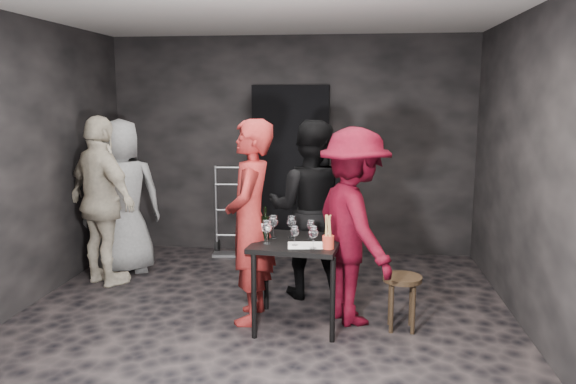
# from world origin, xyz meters

# --- Properties ---
(floor) EXTENTS (4.50, 5.00, 0.02)m
(floor) POSITION_xyz_m (0.00, 0.00, 0.00)
(floor) COLOR black
(floor) RESTS_ON ground
(ceiling) EXTENTS (4.50, 5.00, 0.02)m
(ceiling) POSITION_xyz_m (0.00, 0.00, 2.70)
(ceiling) COLOR silver
(ceiling) RESTS_ON ground
(wall_back) EXTENTS (4.50, 0.04, 2.70)m
(wall_back) POSITION_xyz_m (0.00, 2.50, 1.35)
(wall_back) COLOR black
(wall_back) RESTS_ON ground
(wall_front) EXTENTS (4.50, 0.04, 2.70)m
(wall_front) POSITION_xyz_m (0.00, -2.50, 1.35)
(wall_front) COLOR black
(wall_front) RESTS_ON ground
(wall_left) EXTENTS (0.04, 5.00, 2.70)m
(wall_left) POSITION_xyz_m (-2.25, 0.00, 1.35)
(wall_left) COLOR black
(wall_left) RESTS_ON ground
(wall_right) EXTENTS (0.04, 5.00, 2.70)m
(wall_right) POSITION_xyz_m (2.25, 0.00, 1.35)
(wall_right) COLOR black
(wall_right) RESTS_ON ground
(doorway) EXTENTS (0.95, 0.10, 2.10)m
(doorway) POSITION_xyz_m (0.00, 2.44, 1.05)
(doorway) COLOR black
(doorway) RESTS_ON ground
(wallbox_upper) EXTENTS (0.12, 0.06, 0.12)m
(wallbox_upper) POSITION_xyz_m (0.85, 2.45, 1.45)
(wallbox_upper) COLOR #B7B7B2
(wallbox_upper) RESTS_ON wall_back
(wallbox_lower) EXTENTS (0.10, 0.06, 0.14)m
(wallbox_lower) POSITION_xyz_m (1.05, 2.45, 1.40)
(wallbox_lower) COLOR #B7B7B2
(wallbox_lower) RESTS_ON wall_back
(hand_truck) EXTENTS (0.37, 0.32, 1.11)m
(hand_truck) POSITION_xyz_m (-0.76, 2.25, 0.21)
(hand_truck) COLOR #B2B2B7
(hand_truck) RESTS_ON floor
(tasting_table) EXTENTS (0.72, 0.72, 0.75)m
(tasting_table) POSITION_xyz_m (0.32, 0.14, 0.65)
(tasting_table) COLOR black
(tasting_table) RESTS_ON floor
(stool) EXTENTS (0.33, 0.33, 0.47)m
(stool) POSITION_xyz_m (1.21, 0.14, 0.37)
(stool) COLOR black
(stool) RESTS_ON floor
(server_red) EXTENTS (0.52, 0.78, 2.11)m
(server_red) POSITION_xyz_m (-0.10, 0.21, 1.05)
(server_red) COLOR maroon
(server_red) RESTS_ON floor
(woman_black) EXTENTS (1.03, 0.63, 2.03)m
(woman_black) POSITION_xyz_m (0.37, 0.90, 1.01)
(woman_black) COLOR black
(woman_black) RESTS_ON floor
(man_maroon) EXTENTS (1.09, 1.39, 1.95)m
(man_maroon) POSITION_xyz_m (0.79, 0.29, 0.97)
(man_maroon) COLOR #450410
(man_maroon) RESTS_ON floor
(bystander_cream) EXTENTS (1.35, 1.16, 2.10)m
(bystander_cream) POSITION_xyz_m (-1.80, 0.98, 1.05)
(bystander_cream) COLOR beige
(bystander_cream) RESTS_ON floor
(bystander_grey) EXTENTS (1.11, 0.95, 1.99)m
(bystander_grey) POSITION_xyz_m (-1.75, 1.37, 0.99)
(bystander_grey) COLOR gray
(bystander_grey) RESTS_ON floor
(tasting_mat) EXTENTS (0.35, 0.26, 0.00)m
(tasting_mat) POSITION_xyz_m (0.42, -0.00, 0.75)
(tasting_mat) COLOR white
(tasting_mat) RESTS_ON tasting_table
(wine_glass_a) EXTENTS (0.10, 0.10, 0.22)m
(wine_glass_a) POSITION_xyz_m (0.08, 0.02, 0.86)
(wine_glass_a) COLOR white
(wine_glass_a) RESTS_ON tasting_table
(wine_glass_b) EXTENTS (0.11, 0.11, 0.22)m
(wine_glass_b) POSITION_xyz_m (0.10, 0.21, 0.86)
(wine_glass_b) COLOR white
(wine_glass_b) RESTS_ON tasting_table
(wine_glass_c) EXTENTS (0.09, 0.09, 0.21)m
(wine_glass_c) POSITION_xyz_m (0.26, 0.24, 0.86)
(wine_glass_c) COLOR white
(wine_glass_c) RESTS_ON tasting_table
(wine_glass_d) EXTENTS (0.09, 0.09, 0.18)m
(wine_glass_d) POSITION_xyz_m (0.31, -0.01, 0.84)
(wine_glass_d) COLOR white
(wine_glass_d) RESTS_ON tasting_table
(wine_glass_e) EXTENTS (0.10, 0.10, 0.21)m
(wine_glass_e) POSITION_xyz_m (0.47, -0.09, 0.85)
(wine_glass_e) COLOR white
(wine_glass_e) RESTS_ON tasting_table
(wine_glass_f) EXTENTS (0.07, 0.07, 0.18)m
(wine_glass_f) POSITION_xyz_m (0.43, 0.22, 0.84)
(wine_glass_f) COLOR white
(wine_glass_f) RESTS_ON tasting_table
(wine_bottle) EXTENTS (0.07, 0.07, 0.29)m
(wine_bottle) POSITION_xyz_m (0.04, 0.16, 0.86)
(wine_bottle) COLOR black
(wine_bottle) RESTS_ON tasting_table
(breadstick_cup) EXTENTS (0.10, 0.10, 0.30)m
(breadstick_cup) POSITION_xyz_m (0.59, -0.07, 0.88)
(breadstick_cup) COLOR #B53223
(breadstick_cup) RESTS_ON tasting_table
(reserved_card) EXTENTS (0.09, 0.13, 0.09)m
(reserved_card) POSITION_xyz_m (0.57, 0.12, 0.80)
(reserved_card) COLOR white
(reserved_card) RESTS_ON tasting_table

